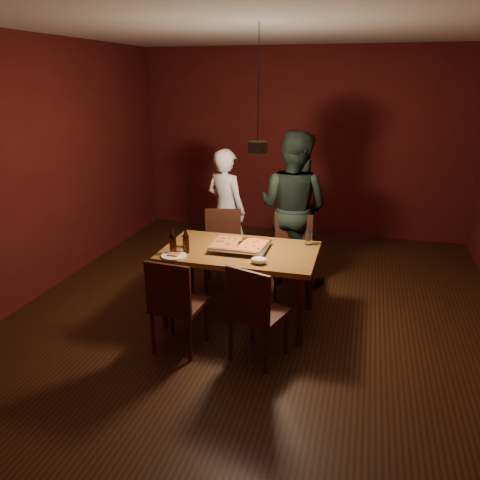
% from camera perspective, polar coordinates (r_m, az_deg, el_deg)
% --- Properties ---
extents(room_shell, '(6.00, 6.00, 6.00)m').
position_cam_1_polar(room_shell, '(4.42, 2.10, 6.78)').
color(room_shell, '#331D0D').
rests_on(room_shell, ground).
extents(dining_table, '(1.50, 0.90, 0.75)m').
position_cam_1_polar(dining_table, '(4.62, 0.00, -2.03)').
color(dining_table, brown).
rests_on(dining_table, floor).
extents(chair_far_left, '(0.51, 0.51, 0.49)m').
position_cam_1_polar(chair_far_left, '(5.49, -2.13, -0.08)').
color(chair_far_left, '#38190F').
rests_on(chair_far_left, floor).
extents(chair_far_right, '(0.48, 0.48, 0.49)m').
position_cam_1_polar(chair_far_right, '(5.29, 6.49, -0.97)').
color(chair_far_right, '#38190F').
rests_on(chair_far_right, floor).
extents(chair_near_left, '(0.45, 0.45, 0.49)m').
position_cam_1_polar(chair_near_left, '(4.14, -8.01, -7.00)').
color(chair_near_left, '#38190F').
rests_on(chair_near_left, floor).
extents(chair_near_right, '(0.53, 0.53, 0.49)m').
position_cam_1_polar(chair_near_right, '(3.96, 1.73, -8.04)').
color(chair_near_right, '#38190F').
rests_on(chair_near_right, floor).
extents(pizza_tray, '(0.56, 0.47, 0.05)m').
position_cam_1_polar(pizza_tray, '(4.59, 0.04, -0.86)').
color(pizza_tray, silver).
rests_on(pizza_tray, dining_table).
extents(pizza_meat, '(0.27, 0.41, 0.02)m').
position_cam_1_polar(pizza_meat, '(4.62, -1.70, -0.29)').
color(pizza_meat, maroon).
rests_on(pizza_meat, pizza_tray).
extents(pizza_cheese, '(0.28, 0.41, 0.02)m').
position_cam_1_polar(pizza_cheese, '(4.55, 1.49, -0.64)').
color(pizza_cheese, gold).
rests_on(pizza_cheese, pizza_tray).
extents(spatula, '(0.13, 0.25, 0.04)m').
position_cam_1_polar(spatula, '(4.59, 0.03, -0.35)').
color(spatula, silver).
rests_on(spatula, pizza_tray).
extents(beer_bottle_a, '(0.07, 0.07, 0.25)m').
position_cam_1_polar(beer_bottle_a, '(4.50, -8.19, -0.13)').
color(beer_bottle_a, black).
rests_on(beer_bottle_a, dining_table).
extents(beer_bottle_b, '(0.06, 0.06, 0.24)m').
position_cam_1_polar(beer_bottle_b, '(4.51, -6.61, -0.12)').
color(beer_bottle_b, black).
rests_on(beer_bottle_b, dining_table).
extents(water_glass_left, '(0.08, 0.08, 0.12)m').
position_cam_1_polar(water_glass_left, '(4.68, -6.66, -0.18)').
color(water_glass_left, silver).
rests_on(water_glass_left, dining_table).
extents(water_glass_right, '(0.07, 0.07, 0.14)m').
position_cam_1_polar(water_glass_right, '(4.76, 8.38, 0.26)').
color(water_glass_right, silver).
rests_on(water_glass_right, dining_table).
extents(plate_slice, '(0.24, 0.24, 0.03)m').
position_cam_1_polar(plate_slice, '(4.46, -8.07, -1.89)').
color(plate_slice, white).
rests_on(plate_slice, dining_table).
extents(napkin, '(0.15, 0.12, 0.06)m').
position_cam_1_polar(napkin, '(4.25, 2.32, -2.49)').
color(napkin, white).
rests_on(napkin, dining_table).
extents(diner_white, '(0.66, 0.56, 1.54)m').
position_cam_1_polar(diner_white, '(5.89, -1.72, 3.65)').
color(diner_white, silver).
rests_on(diner_white, floor).
extents(diner_dark, '(1.05, 0.93, 1.80)m').
position_cam_1_polar(diner_dark, '(5.52, 6.47, 3.87)').
color(diner_dark, black).
rests_on(diner_dark, floor).
extents(pendant_lamp, '(0.18, 0.18, 1.10)m').
position_cam_1_polar(pendant_lamp, '(4.36, 2.16, 11.41)').
color(pendant_lamp, black).
rests_on(pendant_lamp, ceiling).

